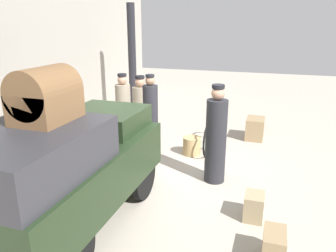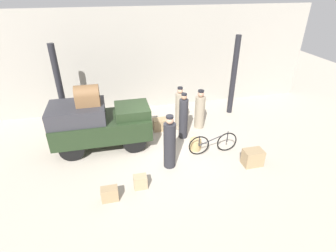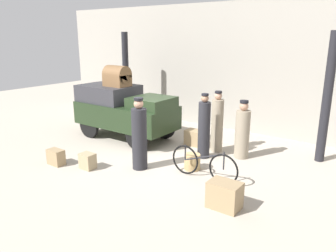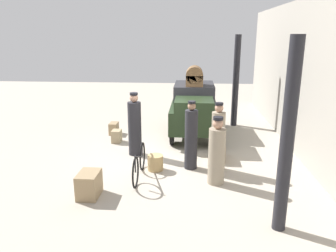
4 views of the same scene
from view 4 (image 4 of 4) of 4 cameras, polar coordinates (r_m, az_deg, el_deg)
ground_plane at (r=9.88m, az=-1.07°, el=-4.98°), size 30.00×30.00×0.00m
station_building_facade at (r=9.81m, az=23.48°, el=7.17°), size 16.00×0.15×4.50m
canopy_pillar_left at (r=12.94m, az=11.73°, el=7.62°), size 0.24×0.24×3.49m
canopy_pillar_right at (r=6.00m, az=20.06°, el=-2.15°), size 0.24×0.24×3.49m
truck at (r=11.64m, az=4.52°, el=3.21°), size 3.43×1.55×1.73m
bicycle at (r=8.22m, az=-5.05°, el=-6.53°), size 1.80×0.04×0.80m
wicker_basket at (r=8.73m, az=-2.21°, el=-6.39°), size 0.41×0.41×0.41m
porter_carrying_trunk at (r=8.65m, az=4.04°, el=-2.06°), size 0.34×0.34×1.84m
porter_standing_middle at (r=9.69m, az=-5.82°, el=-0.10°), size 0.39×0.39×1.87m
porter_with_bicycle at (r=7.88m, az=8.48°, el=-4.80°), size 0.40×0.40×1.65m
conductor_in_dark_uniform at (r=8.64m, az=8.67°, el=-2.32°), size 0.35×0.35×1.82m
suitcase_black_upright at (r=11.98m, az=-9.41°, el=-0.41°), size 0.47×0.28×0.42m
trunk_umber_medium at (r=7.56m, az=-13.58°, el=-9.88°), size 0.64×0.45×0.55m
trunk_wicker_pale at (r=9.53m, az=8.60°, el=-4.37°), size 0.69×0.40×0.49m
suitcase_tan_flat at (r=11.07m, az=-8.94°, el=-1.76°), size 0.39×0.29×0.41m
trunk_on_truck_roof at (r=11.70m, az=4.63°, el=8.54°), size 0.79×0.60×0.68m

